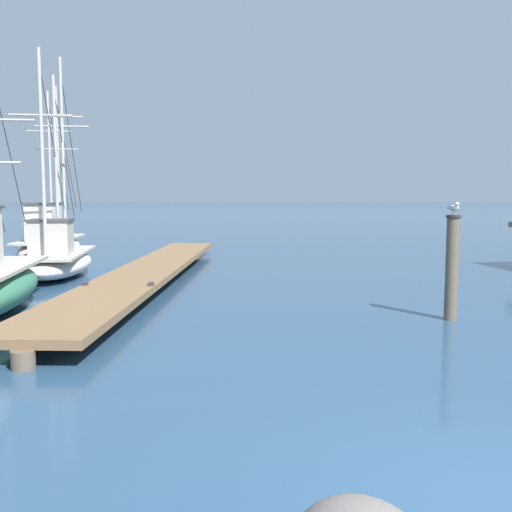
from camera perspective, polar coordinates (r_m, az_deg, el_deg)
floating_dock at (r=17.91m, az=-10.26°, el=-1.35°), size 2.92×18.09×0.53m
fishing_boat_0 at (r=19.85m, az=-18.74°, el=-0.10°), size 2.47×7.53×7.19m
fishing_boat_2 at (r=25.41m, az=-19.34°, el=1.23°), size 2.33×8.22×7.21m
mooring_piling at (r=12.87m, az=18.43°, el=-0.93°), size 0.30×0.30×2.20m
perched_seagull at (r=12.79m, az=18.60°, el=4.46°), size 0.19×0.38×0.26m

